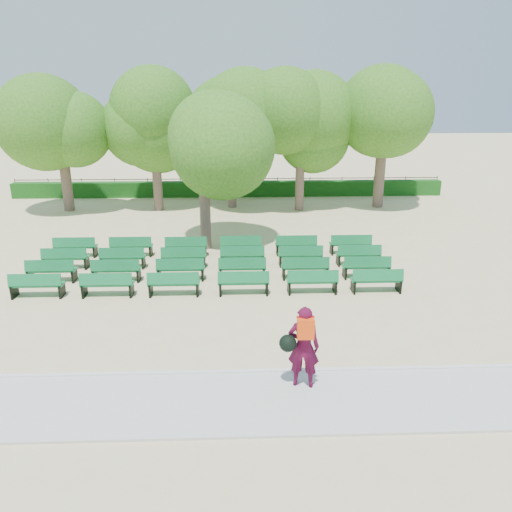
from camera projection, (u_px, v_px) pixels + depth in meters
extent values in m
plane|color=#D2BF8B|center=(224.00, 277.00, 17.32)|extent=(120.00, 120.00, 0.00)
cube|color=beige|center=(216.00, 403.00, 10.29)|extent=(30.00, 2.20, 0.06)
cube|color=silver|center=(218.00, 373.00, 11.38)|extent=(30.00, 0.12, 0.10)
cube|color=#164E15|center=(229.00, 189.00, 30.45)|extent=(26.00, 0.70, 0.90)
cube|color=#136E39|center=(212.00, 262.00, 17.65)|extent=(1.64, 0.55, 0.05)
cube|color=#136E39|center=(212.00, 257.00, 17.40)|extent=(1.62, 0.22, 0.38)
cylinder|color=brown|center=(205.00, 213.00, 20.09)|extent=(0.43, 0.43, 2.92)
ellipsoid|color=#3C741F|center=(203.00, 143.00, 19.21)|extent=(4.81, 4.81, 4.33)
imported|color=#470A23|center=(304.00, 347.00, 10.61)|extent=(0.75, 0.57, 1.86)
cube|color=#F7440D|center=(306.00, 329.00, 10.24)|extent=(0.35, 0.17, 0.43)
sphere|color=black|center=(288.00, 343.00, 10.50)|extent=(0.37, 0.37, 0.37)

